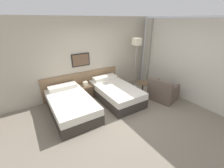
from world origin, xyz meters
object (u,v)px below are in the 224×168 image
(bed_near_window, at_px, (115,93))
(side_table, at_px, (143,87))
(bed_near_door, at_px, (71,105))
(armchair, at_px, (163,92))
(nightstand, at_px, (86,91))
(floor_lamp, at_px, (137,45))

(bed_near_window, relative_size, side_table, 3.60)
(bed_near_door, bearing_deg, armchair, -16.34)
(side_table, xyz_separation_m, armchair, (0.47, -0.52, -0.13))
(nightstand, xyz_separation_m, side_table, (1.72, -1.07, 0.16))
(side_table, bearing_deg, armchair, -48.05)
(bed_near_door, distance_m, bed_near_window, 1.57)
(armchair, bearing_deg, bed_near_window, 43.87)
(bed_near_window, bearing_deg, floor_lamp, 21.41)
(bed_near_window, xyz_separation_m, nightstand, (-0.78, 0.72, -0.03))
(bed_near_window, bearing_deg, bed_near_door, 180.00)
(bed_near_door, bearing_deg, side_table, -7.99)
(floor_lamp, bearing_deg, side_table, -111.44)
(bed_near_door, bearing_deg, bed_near_window, 0.00)
(bed_near_door, height_order, armchair, armchair)
(bed_near_door, distance_m, armchair, 3.09)
(side_table, bearing_deg, nightstand, 147.97)
(bed_near_window, height_order, floor_lamp, floor_lamp)
(bed_near_door, relative_size, floor_lamp, 1.02)
(nightstand, bearing_deg, side_table, -32.03)
(floor_lamp, bearing_deg, armchair, -84.43)
(bed_near_door, distance_m, side_table, 2.53)
(bed_near_window, height_order, nightstand, bed_near_window)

